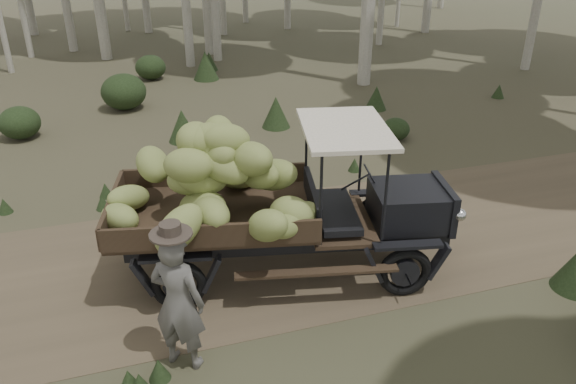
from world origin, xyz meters
name	(u,v)px	position (x,y,z in m)	size (l,w,h in m)	color
ground	(220,261)	(0.00, 0.00, 0.00)	(120.00, 120.00, 0.00)	#473D2B
dirt_track	(220,260)	(0.00, 0.00, 0.00)	(70.00, 4.00, 0.01)	brown
banana_truck	(247,187)	(0.37, -0.51, 1.53)	(5.44, 2.87, 2.60)	black
farmer	(178,301)	(-0.88, -2.12, 0.95)	(0.81, 0.75, 2.01)	#54514D
undergrowth	(165,306)	(-1.02, -1.58, 0.50)	(23.45, 24.08, 1.26)	#233319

